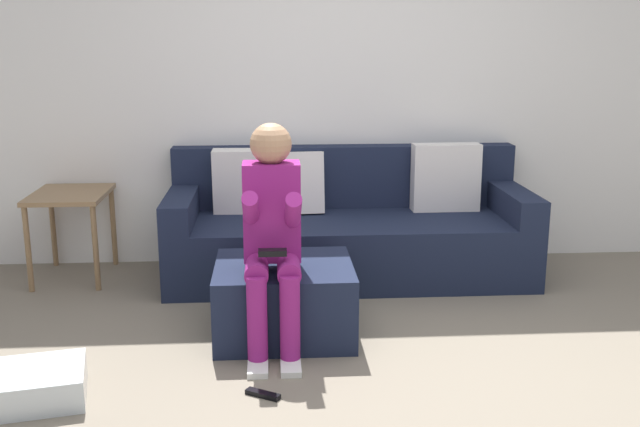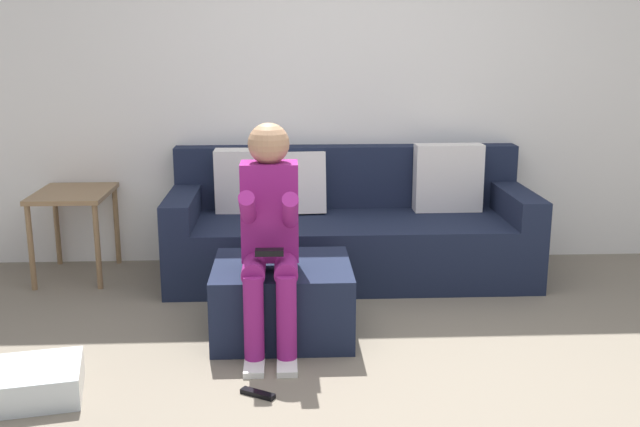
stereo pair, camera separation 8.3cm
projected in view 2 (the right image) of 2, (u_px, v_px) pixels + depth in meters
ground_plane at (380, 392)px, 3.37m from camera, size 8.22×8.22×0.00m
wall_back at (345, 71)px, 5.14m from camera, size 6.32×0.10×2.70m
couch_sectional at (349, 230)px, 4.97m from camera, size 2.39×0.88×0.87m
ottoman at (282, 299)px, 3.99m from camera, size 0.74×0.65×0.40m
person_seated at (270, 226)px, 3.72m from camera, size 0.29×0.57×1.17m
storage_bin at (25, 383)px, 3.29m from camera, size 0.56×0.47×0.14m
side_table at (74, 204)px, 4.89m from camera, size 0.48×0.61×0.59m
remote_near_ottoman at (258, 394)px, 3.33m from camera, size 0.16×0.12×0.02m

